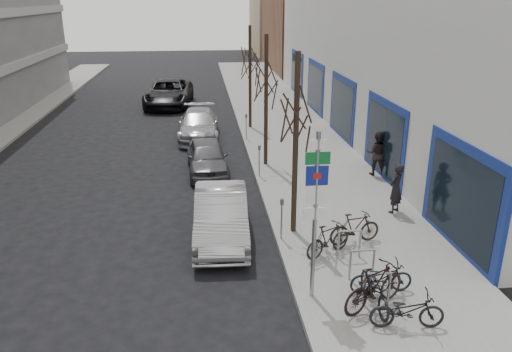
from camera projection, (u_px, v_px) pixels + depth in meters
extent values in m
plane|color=black|center=(211.00, 307.00, 11.72)|extent=(120.00, 120.00, 0.00)
cube|color=slate|center=(309.00, 164.00, 21.51)|extent=(5.00, 70.00, 0.15)
cube|color=brown|center=(331.00, 28.00, 49.13)|extent=(12.00, 14.00, 8.00)
cube|color=#937A5B|center=(305.00, 17.00, 63.03)|extent=(13.00, 12.00, 9.00)
cylinder|color=gray|center=(315.00, 221.00, 11.26)|extent=(0.10, 0.10, 4.20)
cube|color=white|center=(318.00, 145.00, 10.62)|extent=(0.35, 0.03, 0.22)
cube|color=#0C5926|center=(318.00, 158.00, 10.72)|extent=(0.55, 0.03, 0.28)
cube|color=navy|center=(317.00, 176.00, 10.86)|extent=(0.50, 0.03, 0.45)
cube|color=maroon|center=(317.00, 176.00, 10.85)|extent=(0.18, 0.02, 0.14)
cube|color=white|center=(316.00, 195.00, 11.01)|extent=(0.45, 0.03, 0.45)
cube|color=white|center=(315.00, 213.00, 11.16)|extent=(0.55, 0.03, 0.28)
cylinder|color=gray|center=(364.00, 289.00, 11.43)|extent=(0.06, 0.06, 0.80)
cylinder|color=gray|center=(389.00, 288.00, 11.49)|extent=(0.06, 0.06, 0.80)
cylinder|color=gray|center=(378.00, 273.00, 11.33)|extent=(0.60, 0.06, 0.06)
cylinder|color=gray|center=(350.00, 265.00, 12.46)|extent=(0.06, 0.06, 0.80)
cylinder|color=gray|center=(373.00, 264.00, 12.52)|extent=(0.06, 0.06, 0.80)
cylinder|color=gray|center=(363.00, 250.00, 12.36)|extent=(0.60, 0.06, 0.06)
cylinder|color=gray|center=(338.00, 245.00, 13.49)|extent=(0.06, 0.06, 0.80)
cylinder|color=gray|center=(360.00, 244.00, 13.55)|extent=(0.06, 0.06, 0.80)
cylinder|color=gray|center=(350.00, 231.00, 13.38)|extent=(0.60, 0.06, 0.06)
cylinder|color=black|center=(295.00, 149.00, 14.33)|extent=(0.16, 0.16, 5.50)
cylinder|color=black|center=(266.00, 104.00, 20.41)|extent=(0.16, 0.16, 5.50)
cylinder|color=black|center=(250.00, 79.00, 26.49)|extent=(0.16, 0.16, 5.50)
cylinder|color=gray|center=(282.00, 222.00, 14.51)|extent=(0.05, 0.05, 1.10)
cube|color=#3F3F44|center=(282.00, 202.00, 14.30)|extent=(0.10, 0.08, 0.18)
cylinder|color=gray|center=(259.00, 163.00, 19.65)|extent=(0.05, 0.05, 1.10)
cube|color=#3F3F44|center=(259.00, 148.00, 19.44)|extent=(0.10, 0.08, 0.18)
cylinder|color=gray|center=(246.00, 128.00, 24.80)|extent=(0.05, 0.05, 1.10)
cube|color=#3F3F44|center=(246.00, 116.00, 24.58)|extent=(0.10, 0.08, 0.18)
imported|color=black|center=(375.00, 286.00, 11.34)|extent=(0.58, 1.70, 1.03)
imported|color=black|center=(374.00, 286.00, 11.25)|extent=(1.91, 1.36, 1.13)
imported|color=black|center=(381.00, 275.00, 11.89)|extent=(1.54, 0.48, 0.94)
imported|color=black|center=(328.00, 239.00, 13.63)|extent=(1.61, 1.19, 0.96)
imported|color=black|center=(408.00, 308.00, 10.61)|extent=(1.65, 0.66, 0.98)
imported|color=black|center=(355.00, 228.00, 14.28)|extent=(1.67, 0.80, 0.97)
imported|color=#ADACB1|center=(221.00, 215.00, 14.87)|extent=(1.72, 4.49, 1.46)
imported|color=#504F55|center=(207.00, 157.00, 20.45)|extent=(1.78, 4.03, 1.35)
imported|color=#97969B|center=(199.00, 125.00, 25.50)|extent=(2.13, 4.94, 1.42)
imported|color=black|center=(169.00, 93.00, 33.09)|extent=(3.27, 6.32, 1.70)
imported|color=black|center=(396.00, 188.00, 16.25)|extent=(0.72, 0.70, 1.67)
imported|color=black|center=(377.00, 153.00, 19.71)|extent=(0.79, 0.68, 1.81)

